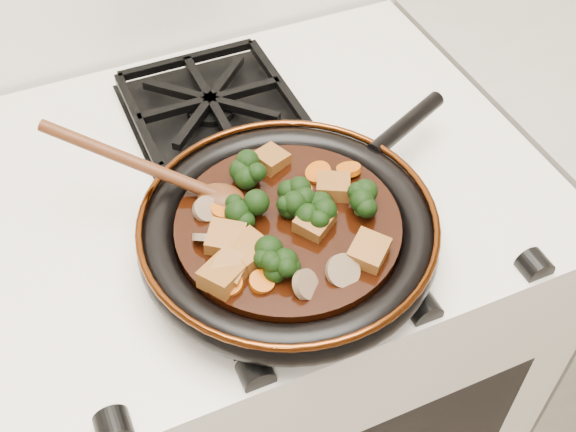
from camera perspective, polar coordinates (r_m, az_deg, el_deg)
name	(u,v)px	position (r m, az deg, el deg)	size (l,w,h in m)	color
stove	(258,355)	(1.31, -2.41, -10.94)	(0.76, 0.60, 0.90)	silver
burner_grate_front	(290,243)	(0.85, 0.15, -2.16)	(0.23, 0.23, 0.03)	black
burner_grate_back	(211,105)	(1.04, -6.13, 8.73)	(0.23, 0.23, 0.03)	black
skillet	(289,230)	(0.83, 0.10, -1.13)	(0.45, 0.35, 0.05)	black
braising_sauce	(288,228)	(0.82, 0.00, -0.98)	(0.26, 0.26, 0.02)	black
tofu_cube_0	(271,160)	(0.88, -1.37, 4.47)	(0.03, 0.03, 0.02)	brown
tofu_cube_1	(226,239)	(0.79, -4.95, -1.85)	(0.04, 0.04, 0.02)	brown
tofu_cube_2	(333,187)	(0.84, 3.58, 2.27)	(0.04, 0.03, 0.02)	brown
tofu_cube_3	(315,222)	(0.80, 2.11, -0.51)	(0.04, 0.04, 0.02)	brown
tofu_cube_4	(250,251)	(0.78, -3.03, -2.79)	(0.04, 0.04, 0.02)	brown
tofu_cube_5	(368,252)	(0.78, 6.37, -2.86)	(0.04, 0.04, 0.02)	brown
tofu_cube_6	(230,269)	(0.76, -4.62, -4.23)	(0.04, 0.03, 0.02)	brown
tofu_cube_7	(222,276)	(0.76, -5.21, -4.72)	(0.04, 0.04, 0.02)	brown
broccoli_floret_0	(248,214)	(0.81, -3.18, 0.19)	(0.06, 0.06, 0.05)	black
broccoli_floret_1	(360,205)	(0.82, 5.71, 0.86)	(0.06, 0.06, 0.05)	black
broccoli_floret_2	(292,201)	(0.82, 0.33, 1.21)	(0.06, 0.06, 0.05)	black
broccoli_floret_3	(282,265)	(0.76, -0.50, -3.87)	(0.06, 0.06, 0.05)	black
broccoli_floret_4	(304,213)	(0.81, 1.27, 0.28)	(0.06, 0.06, 0.05)	black
broccoli_floret_5	(272,262)	(0.76, -1.28, -3.62)	(0.06, 0.06, 0.06)	black
broccoli_floret_6	(252,174)	(0.85, -2.84, 3.31)	(0.06, 0.06, 0.05)	black
broccoli_floret_7	(321,216)	(0.81, 2.66, 0.01)	(0.06, 0.06, 0.05)	black
carrot_coin_0	(349,169)	(0.87, 4.81, 3.68)	(0.03, 0.03, 0.01)	#AE4704
carrot_coin_1	(230,283)	(0.76, -4.63, -5.33)	(0.03, 0.03, 0.01)	#AE4704
carrot_coin_2	(318,173)	(0.86, 2.42, 3.43)	(0.03, 0.03, 0.01)	#AE4704
carrot_coin_3	(224,208)	(0.83, -5.08, 0.60)	(0.03, 0.03, 0.01)	#AE4704
carrot_coin_4	(262,282)	(0.76, -2.09, -5.21)	(0.03, 0.03, 0.01)	#AE4704
carrot_coin_5	(299,192)	(0.84, 0.89, 1.91)	(0.03, 0.03, 0.01)	#AE4704
mushroom_slice_0	(206,209)	(0.82, -6.49, 0.52)	(0.03, 0.03, 0.01)	brown
mushroom_slice_1	(306,285)	(0.75, 1.41, -5.44)	(0.03, 0.03, 0.01)	brown
mushroom_slice_2	(206,237)	(0.80, -6.49, -1.69)	(0.03, 0.03, 0.01)	brown
mushroom_slice_3	(343,271)	(0.76, 4.36, -4.34)	(0.04, 0.04, 0.01)	brown
wooden_spoon	(172,177)	(0.84, -9.17, 3.05)	(0.13, 0.11, 0.22)	#4E2510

